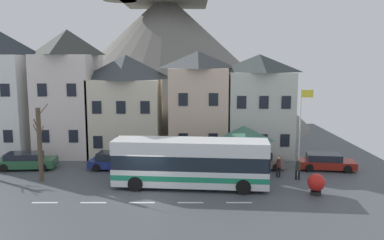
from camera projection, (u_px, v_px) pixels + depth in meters
ground_plane at (146, 195)px, 26.13m from camera, size 40.00×60.00×0.07m
townhouse_00 at (1, 92)px, 37.24m from camera, size 5.99×6.12×11.58m
townhouse_01 at (71, 92)px, 37.65m from camera, size 5.00×7.01×11.54m
townhouse_02 at (129, 105)px, 37.41m from camera, size 6.21×6.23×9.22m
townhouse_03 at (200, 103)px, 37.05m from camera, size 5.19×5.59×9.56m
townhouse_04 at (260, 105)px, 36.94m from camera, size 5.72×5.39×9.26m
hilltop_castle at (167, 57)px, 55.41m from camera, size 39.29×39.29×26.99m
transit_bus at (192, 163)px, 27.50m from camera, size 10.79×3.48×3.34m
bus_shelter at (245, 134)px, 31.47m from camera, size 3.60×3.60×3.62m
parked_car_00 at (328, 162)px, 32.11m from camera, size 4.60×2.45×1.30m
parked_car_01 at (28, 161)px, 32.44m from camera, size 4.64×2.18×1.31m
parked_car_02 at (119, 161)px, 32.22m from camera, size 4.74×2.32×1.39m
parked_car_03 at (258, 160)px, 32.32m from camera, size 4.23×2.00×1.44m
pedestrian_00 at (280, 166)px, 29.98m from camera, size 0.31×0.30×1.57m
pedestrian_01 at (245, 169)px, 29.41m from camera, size 0.38×0.32×1.51m
pedestrian_02 at (300, 168)px, 29.38m from camera, size 0.36×0.34×1.58m
public_bench at (215, 159)px, 33.63m from camera, size 1.53×0.48×0.87m
flagpole at (303, 126)px, 29.97m from camera, size 0.95×0.10×6.61m
harbour_buoy at (318, 183)px, 26.03m from camera, size 1.15×1.15×1.40m
bare_tree_01 at (42, 144)px, 28.88m from camera, size 1.51×1.60×5.70m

